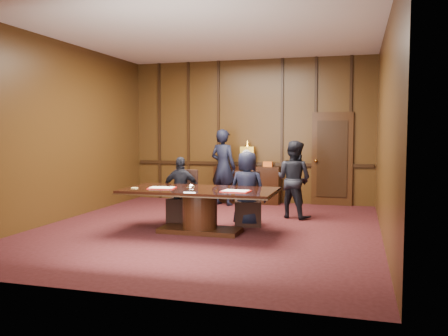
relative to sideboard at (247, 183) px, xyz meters
name	(u,v)px	position (x,y,z in m)	size (l,w,h in m)	color
room	(212,133)	(0.07, -3.12, 1.24)	(7.00, 7.04, 3.50)	black
sideboard	(247,183)	(0.00, 0.00, 0.00)	(1.60, 0.45, 1.54)	black
conference_table	(200,203)	(-0.02, -3.56, 0.02)	(2.62, 1.32, 0.76)	black
folder_left	(162,188)	(-0.68, -3.66, 0.28)	(0.51, 0.40, 0.02)	#B51410
folder_right	(236,191)	(0.67, -3.74, 0.28)	(0.48, 0.35, 0.02)	#B51410
inkstand	(191,189)	(-0.02, -4.01, 0.33)	(0.20, 0.14, 0.12)	white
notepad	(135,188)	(-1.14, -3.79, 0.28)	(0.10, 0.07, 0.01)	#EDD874
chair_left	(183,206)	(-0.67, -2.68, -0.19)	(0.50, 0.50, 0.99)	black
chair_right	(248,209)	(0.62, -2.68, -0.19)	(0.59, 0.59, 0.99)	black
signatory_left	(181,190)	(-0.67, -2.76, 0.15)	(0.74, 0.31, 1.26)	black
signatory_right	(247,189)	(0.63, -2.76, 0.21)	(0.68, 0.44, 1.38)	black
witness_left	(223,167)	(-0.48, -0.48, 0.41)	(0.66, 0.43, 1.80)	black
witness_right	(294,179)	(1.35, -1.71, 0.29)	(0.76, 0.59, 1.56)	black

